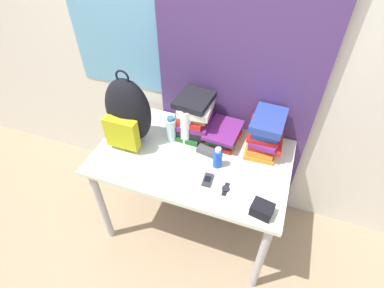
% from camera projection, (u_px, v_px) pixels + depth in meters
% --- Properties ---
extents(ground_plane, '(12.00, 12.00, 0.00)m').
position_uv_depth(ground_plane, '(175.00, 264.00, 2.17)').
color(ground_plane, '#9E8466').
extents(wall_back, '(6.00, 0.06, 2.50)m').
position_uv_depth(wall_back, '(216.00, 54.00, 1.88)').
color(wall_back, silver).
rests_on(wall_back, ground_plane).
extents(curtain_blue, '(1.04, 0.04, 2.50)m').
position_uv_depth(curtain_blue, '(238.00, 62.00, 1.81)').
color(curtain_blue, '#4C336B').
rests_on(curtain_blue, ground_plane).
extents(desk, '(1.22, 0.74, 0.77)m').
position_uv_depth(desk, '(192.00, 166.00, 1.96)').
color(desk, silver).
rests_on(desk, ground_plane).
extents(backpack, '(0.30, 0.24, 0.51)m').
position_uv_depth(backpack, '(128.00, 113.00, 1.86)').
color(backpack, black).
rests_on(backpack, desk).
extents(book_stack_left, '(0.24, 0.28, 0.28)m').
position_uv_depth(book_stack_left, '(195.00, 115.00, 1.96)').
color(book_stack_left, '#1E5623').
rests_on(book_stack_left, desk).
extents(book_stack_center, '(0.24, 0.28, 0.10)m').
position_uv_depth(book_stack_center, '(223.00, 134.00, 1.97)').
color(book_stack_center, red).
rests_on(book_stack_center, desk).
extents(book_stack_right, '(0.23, 0.29, 0.26)m').
position_uv_depth(book_stack_right, '(265.00, 133.00, 1.86)').
color(book_stack_right, orange).
rests_on(book_stack_right, desk).
extents(water_bottle, '(0.07, 0.07, 0.18)m').
position_uv_depth(water_bottle, '(171.00, 129.00, 1.95)').
color(water_bottle, silver).
rests_on(water_bottle, desk).
extents(sports_bottle, '(0.07, 0.07, 0.27)m').
position_uv_depth(sports_bottle, '(186.00, 126.00, 1.91)').
color(sports_bottle, white).
rests_on(sports_bottle, desk).
extents(sunscreen_bottle, '(0.05, 0.05, 0.14)m').
position_uv_depth(sunscreen_bottle, '(218.00, 158.00, 1.79)').
color(sunscreen_bottle, blue).
rests_on(sunscreen_bottle, desk).
extents(cell_phone, '(0.06, 0.10, 0.02)m').
position_uv_depth(cell_phone, '(208.00, 180.00, 1.74)').
color(cell_phone, '#2D2D33').
rests_on(cell_phone, desk).
extents(sunglasses_case, '(0.16, 0.08, 0.04)m').
position_uv_depth(sunglasses_case, '(208.00, 152.00, 1.90)').
color(sunglasses_case, '#47474C').
rests_on(sunglasses_case, desk).
extents(camera_pouch, '(0.13, 0.11, 0.07)m').
position_uv_depth(camera_pouch, '(262.00, 209.00, 1.56)').
color(camera_pouch, black).
rests_on(camera_pouch, desk).
extents(wristwatch, '(0.04, 0.10, 0.01)m').
position_uv_depth(wristwatch, '(226.00, 189.00, 1.70)').
color(wristwatch, black).
rests_on(wristwatch, desk).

